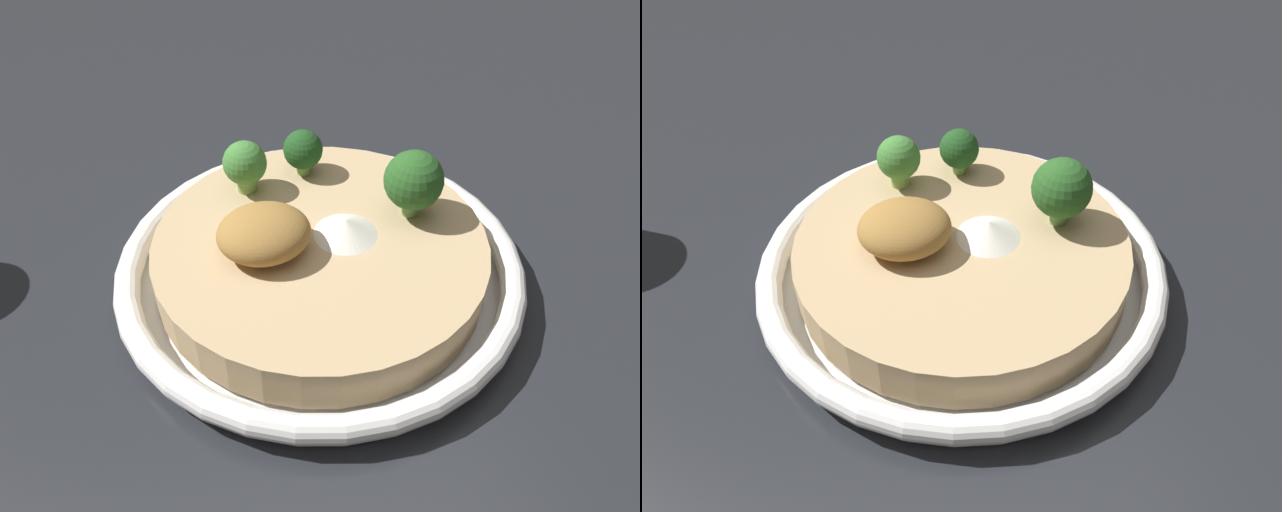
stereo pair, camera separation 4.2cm
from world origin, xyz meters
TOP-DOWN VIEW (x-y plane):
  - ground_plane at (0.00, 0.00)m, footprint 6.00×6.00m
  - risotto_bowl at (0.00, 0.00)m, footprint 0.28×0.28m
  - cheese_sprinkle at (0.02, 0.00)m, footprint 0.04×0.04m
  - crispy_onion_garnish at (-0.04, 0.00)m, footprint 0.06×0.05m
  - broccoli_back_right at (0.01, 0.08)m, footprint 0.03×0.03m
  - broccoli_right at (0.07, 0.01)m, footprint 0.04×0.04m
  - broccoli_back_left at (-0.03, 0.07)m, footprint 0.03×0.03m

SIDE VIEW (x-z plane):
  - ground_plane at x=0.00m, z-range 0.00..0.00m
  - risotto_bowl at x=0.00m, z-range 0.00..0.04m
  - cheese_sprinkle at x=0.02m, z-range 0.04..0.05m
  - crispy_onion_garnish at x=-0.04m, z-range 0.04..0.07m
  - broccoli_back_right at x=0.01m, z-range 0.04..0.08m
  - broccoli_back_left at x=-0.03m, z-range 0.04..0.08m
  - broccoli_right at x=0.07m, z-range 0.04..0.09m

